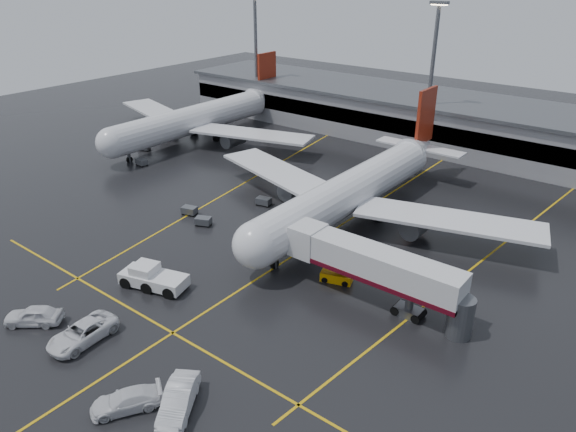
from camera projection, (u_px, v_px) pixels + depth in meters
The scene contains 22 objects.
ground at pixel (311, 244), 65.77m from camera, with size 220.00×220.00×0.00m, color black.
apron_line_centre at pixel (311, 244), 65.77m from camera, with size 0.25×90.00×0.02m, color gold.
apron_line_stop at pixel (173, 333), 50.09m from camera, with size 60.00×0.25×0.02m, color gold.
apron_line_left at pixel (244, 183), 84.02m from camera, with size 0.25×70.00×0.02m, color gold.
apron_line_right at pixel (486, 257), 62.89m from camera, with size 0.25×70.00×0.02m, color gold.
terminal at pixel (465, 125), 98.09m from camera, with size 122.00×19.00×8.60m.
light_mast_left at pixel (256, 49), 114.54m from camera, with size 3.00×1.20×25.45m.
light_mast_mid at pixel (432, 70), 92.30m from camera, with size 3.00×1.20×25.45m.
main_airliner at pixel (355, 189), 70.89m from camera, with size 48.80×45.60×14.10m.
second_airliner at pixel (199, 118), 102.79m from camera, with size 48.80×45.60×14.10m.
jet_bridge at pixel (374, 267), 53.22m from camera, with size 19.90×3.40×6.05m.
pushback_tractor at pixel (152, 278), 56.89m from camera, with size 7.68×4.79×2.56m.
belt_loader at pixel (337, 277), 58.00m from camera, with size 3.65×2.40×2.14m.
service_van_a at pixel (82, 333), 48.66m from camera, with size 3.00×6.51×1.81m, color white.
service_van_b at pixel (126, 400), 41.32m from camera, with size 2.21×5.44×1.58m, color silver.
service_van_c at pixel (179, 399), 41.18m from camera, with size 2.05×5.87×1.93m, color silver.
service_van_d at pixel (33, 315), 51.05m from camera, with size 2.14×5.33×1.82m, color silver.
baggage_cart_a at pixel (203, 221), 70.31m from camera, with size 2.36×2.01×1.12m.
baggage_cart_b at pixel (189, 210), 73.33m from camera, with size 2.27×1.78×1.12m.
baggage_cart_c at pixel (264, 201), 76.14m from camera, with size 2.24×1.71×1.12m.
baggage_cart_d at pixel (144, 147), 98.24m from camera, with size 2.34×1.96×1.12m.
baggage_cart_e at pixel (142, 162), 91.06m from camera, with size 2.09×1.45×1.12m.
Camera 1 is at (33.45, -47.44, 31.26)m, focal length 33.64 mm.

